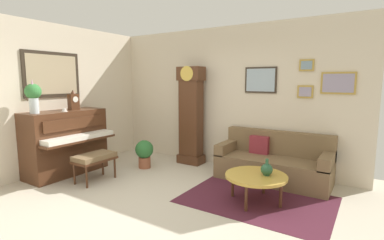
# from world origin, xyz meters

# --- Properties ---
(ground_plane) EXTENTS (6.40, 6.00, 0.10)m
(ground_plane) POSITION_xyz_m (0.00, 0.00, -0.05)
(ground_plane) COLOR beige
(wall_left) EXTENTS (0.13, 4.90, 2.80)m
(wall_left) POSITION_xyz_m (-2.60, 0.01, 1.41)
(wall_left) COLOR beige
(wall_left) RESTS_ON ground_plane
(wall_back) EXTENTS (5.30, 0.13, 2.80)m
(wall_back) POSITION_xyz_m (0.02, 2.40, 1.40)
(wall_back) COLOR beige
(wall_back) RESTS_ON ground_plane
(area_rug) EXTENTS (2.10, 1.50, 0.01)m
(area_rug) POSITION_xyz_m (1.22, 1.01, 0.00)
(area_rug) COLOR #4C1E2D
(area_rug) RESTS_ON ground_plane
(piano) EXTENTS (0.87, 1.44, 1.19)m
(piano) POSITION_xyz_m (-2.23, 0.26, 0.60)
(piano) COLOR #4C2B19
(piano) RESTS_ON ground_plane
(piano_bench) EXTENTS (0.42, 0.70, 0.48)m
(piano_bench) POSITION_xyz_m (-1.45, 0.26, 0.41)
(piano_bench) COLOR #4C2B19
(piano_bench) RESTS_ON ground_plane
(grandfather_clock) EXTENTS (0.52, 0.34, 2.03)m
(grandfather_clock) POSITION_xyz_m (-0.64, 2.09, 0.96)
(grandfather_clock) COLOR #4C2B19
(grandfather_clock) RESTS_ON ground_plane
(couch) EXTENTS (1.90, 0.80, 0.84)m
(couch) POSITION_xyz_m (1.15, 1.98, 0.31)
(couch) COLOR brown
(couch) RESTS_ON ground_plane
(coffee_table) EXTENTS (0.88, 0.88, 0.40)m
(coffee_table) POSITION_xyz_m (1.22, 0.93, 0.38)
(coffee_table) COLOR gold
(coffee_table) RESTS_ON ground_plane
(mantel_clock) EXTENTS (0.13, 0.18, 0.38)m
(mantel_clock) POSITION_xyz_m (-2.23, 0.46, 1.36)
(mantel_clock) COLOR #4C2B19
(mantel_clock) RESTS_ON piano
(flower_vase) EXTENTS (0.26, 0.26, 0.58)m
(flower_vase) POSITION_xyz_m (-2.23, -0.29, 1.51)
(flower_vase) COLOR silver
(flower_vase) RESTS_ON piano
(teacup) EXTENTS (0.12, 0.12, 0.06)m
(teacup) POSITION_xyz_m (-2.09, 0.16, 1.21)
(teacup) COLOR white
(teacup) RESTS_ON piano
(green_jug) EXTENTS (0.17, 0.17, 0.24)m
(green_jug) POSITION_xyz_m (1.35, 0.99, 0.49)
(green_jug) COLOR #234C33
(green_jug) RESTS_ON coffee_table
(potted_plant) EXTENTS (0.36, 0.36, 0.56)m
(potted_plant) POSITION_xyz_m (-1.24, 1.30, 0.32)
(potted_plant) COLOR #935138
(potted_plant) RESTS_ON ground_plane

